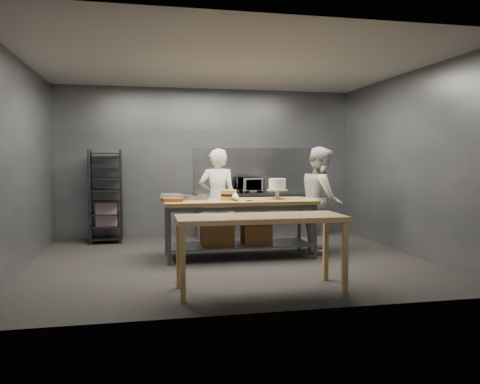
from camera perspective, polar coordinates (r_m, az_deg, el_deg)
The scene contains 16 objects.
ground at distance 7.32m, azimuth -1.27°, elevation -8.36°, with size 6.00×6.00×0.00m, color black.
back_wall at distance 9.62m, azimuth -3.95°, elevation 3.59°, with size 6.00×0.04×3.00m, color #4C4F54.
work_table at distance 7.50m, azimuth -0.35°, elevation -3.62°, with size 2.40×0.90×0.92m.
near_counter at distance 5.58m, azimuth 2.51°, elevation -3.77°, with size 2.00×0.70×0.90m.
back_counter at distance 9.56m, azimuth 2.30°, elevation -2.70°, with size 2.60×0.60×0.90m.
splashback_panel at distance 9.79m, azimuth 1.89°, elevation 2.73°, with size 2.60×0.02×0.90m, color slate.
speed_rack at distance 9.19m, azimuth -16.03°, elevation -0.59°, with size 0.62×0.67×1.75m.
chef_behind at distance 8.17m, azimuth -2.77°, elevation -0.84°, with size 0.64×0.42×1.76m, color white.
chef_right at distance 8.07m, azimuth 9.87°, elevation -0.88°, with size 0.86×0.67×1.78m, color silver.
microwave at distance 9.46m, azimuth 1.12°, elevation 0.87°, with size 0.54×0.37×0.30m, color black.
frosted_cake_stand at distance 7.62m, azimuth 4.56°, elevation 0.76°, with size 0.34×0.34×0.34m.
layer_cake at distance 7.47m, azimuth -1.40°, elevation -0.35°, with size 0.25×0.25×0.16m.
cake_pans at distance 7.56m, azimuth -5.48°, elevation -0.64°, with size 0.43×0.28×0.07m.
piping_bag at distance 7.24m, azimuth -0.42°, elevation -0.65°, with size 0.12×0.12×0.38m, color white.
offset_spatula at distance 7.25m, azimuth 1.75°, elevation -1.08°, with size 0.37×0.02×0.02m.
pastry_clamshells at distance 7.34m, azimuth -8.35°, elevation -0.66°, with size 0.34×0.41×0.11m.
Camera 1 is at (-1.27, -7.04, 1.57)m, focal length 35.00 mm.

